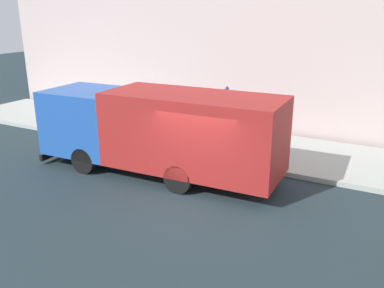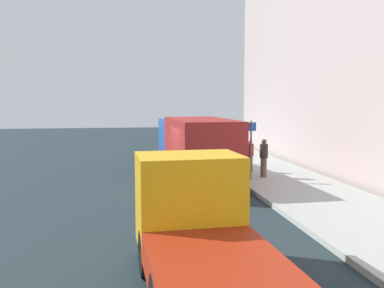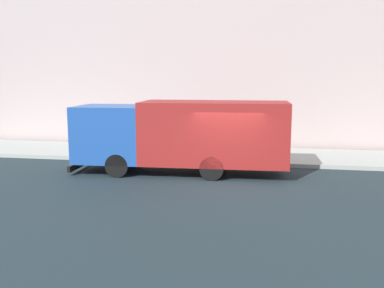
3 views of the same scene
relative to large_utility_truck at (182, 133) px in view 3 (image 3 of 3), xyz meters
name	(u,v)px [view 3 (image 3 of 3)]	position (x,y,z in m)	size (l,w,h in m)	color
ground	(227,183)	(-1.28, -1.90, -1.57)	(80.00, 80.00, 0.00)	#202E34
sidewalk	(237,155)	(3.78, -1.90, -1.49)	(4.13, 30.00, 0.17)	#A6ADA6
building_facade	(243,36)	(6.34, -1.90, 4.22)	(0.50, 30.00, 11.59)	#BEAAA7
large_utility_truck	(182,133)	(0.00, 0.00, 0.00)	(2.63, 8.38, 2.81)	#204FA6
pedestrian_walking	(181,138)	(2.81, 0.63, -0.58)	(0.41, 0.41, 1.57)	brown
pedestrian_standing	(213,136)	(3.00, -0.82, -0.50)	(0.42, 0.42, 1.71)	brown
traffic_cone_orange	(123,148)	(2.59, 3.31, -1.09)	(0.44, 0.44, 0.63)	orange
street_sign_post	(224,125)	(2.21, -1.42, 0.11)	(0.44, 0.08, 2.55)	#4C5156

